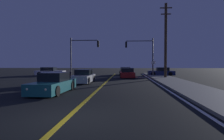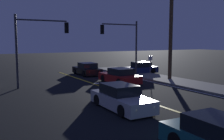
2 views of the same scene
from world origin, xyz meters
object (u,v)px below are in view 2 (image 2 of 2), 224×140
Objects in this scene: car_mid_block_red at (120,76)px; traffic_signal_near_right at (124,39)px; car_far_approaching_silver at (121,98)px; utility_pole_right at (171,27)px; street_sign_corner at (150,63)px; car_side_waiting_black at (87,69)px; traffic_signal_far_left at (36,39)px; car_distant_tail_navy at (140,69)px.

car_mid_block_red is 0.76× the size of traffic_signal_near_right.
utility_pole_right is (9.51, 6.50, 4.45)m from car_far_approaching_silver.
utility_pole_right reaches higher than street_sign_corner.
car_side_waiting_black is at bearing 124.65° from utility_pole_right.
car_distant_tail_navy is at bearing 13.02° from traffic_signal_far_left.
car_mid_block_red is at bearing -176.18° from street_sign_corner.
traffic_signal_near_right is at bearing -122.63° from car_far_approaching_silver.
utility_pole_right is (-0.45, -5.47, 4.45)m from car_distant_tail_navy.
street_sign_corner is (3.61, 0.24, 1.00)m from car_mid_block_red.
traffic_signal_near_right is (2.61, -3.56, 3.31)m from car_side_waiting_black.
car_far_approaching_silver and car_distant_tail_navy have the same top height.
traffic_signal_near_right is at bearing 8.63° from traffic_signal_far_left.
street_sign_corner is (3.84, -6.36, 1.00)m from car_side_waiting_black.
car_distant_tail_navy is at bearing -129.23° from car_far_approaching_silver.
car_far_approaching_silver is 0.78× the size of traffic_signal_near_right.
car_far_approaching_silver is at bearing -75.56° from traffic_signal_far_left.
traffic_signal_near_right reaches higher than car_side_waiting_black.
street_sign_corner is at bearing -57.66° from car_side_waiting_black.
street_sign_corner reaches higher than car_distant_tail_navy.
utility_pole_right reaches higher than traffic_signal_far_left.
car_far_approaching_silver is at bearing 56.86° from traffic_signal_near_right.
car_side_waiting_black and car_far_approaching_silver have the same top height.
car_far_approaching_silver is 15.57m from car_distant_tail_navy.
car_far_approaching_silver is 9.99m from traffic_signal_far_left.
traffic_signal_near_right is (2.38, 3.04, 3.31)m from car_mid_block_red.
car_side_waiting_black is at bearing 36.89° from traffic_signal_far_left.
car_far_approaching_silver is 0.78× the size of traffic_signal_far_left.
traffic_signal_far_left is at bearing -141.90° from car_side_waiting_black.
utility_pole_right is (2.64, -4.02, 1.14)m from traffic_signal_near_right.
car_side_waiting_black is 7.50m from street_sign_corner.
utility_pole_right reaches higher than car_far_approaching_silver.
car_mid_block_red is 0.45× the size of utility_pole_right.
street_sign_corner is at bearing 157.84° from car_distant_tail_navy.
car_far_approaching_silver and car_mid_block_red have the same top height.
car_distant_tail_navy is 4.75m from traffic_signal_near_right.
traffic_signal_near_right is (-3.08, -1.44, 3.31)m from car_distant_tail_navy.
car_far_approaching_silver is 1.07× the size of car_distant_tail_navy.
car_far_approaching_silver is at bearing -136.38° from street_sign_corner.
car_side_waiting_black is 0.96× the size of car_far_approaching_silver.
car_mid_block_red is at bearing 130.75° from car_distant_tail_navy.
utility_pole_right is (5.24, -7.59, 4.45)m from car_side_waiting_black.
car_side_waiting_black is at bearing 89.70° from car_mid_block_red.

